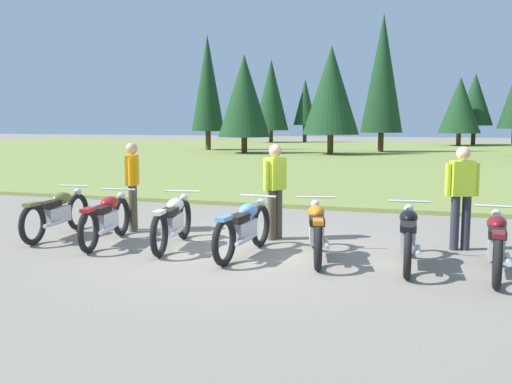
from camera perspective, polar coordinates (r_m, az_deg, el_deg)
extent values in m
plane|color=gray|center=(9.16, -1.15, -6.03)|extent=(140.00, 140.00, 0.00)
cube|color=olive|center=(35.34, 13.08, 3.55)|extent=(80.00, 44.00, 0.10)
cylinder|color=#47331E|center=(49.55, 19.36, 4.87)|extent=(0.36, 0.36, 1.11)
cone|color=#193D1E|center=(49.54, 19.50, 8.10)|extent=(3.33, 3.33, 4.48)
cylinder|color=#47331E|center=(54.36, 1.50, 5.48)|extent=(0.36, 0.36, 1.23)
cone|color=#193D1E|center=(54.40, 1.51, 9.56)|extent=(3.26, 3.26, 6.53)
cylinder|color=#47331E|center=(34.84, 7.35, 4.61)|extent=(0.36, 0.36, 1.29)
cone|color=#193D1E|center=(34.86, 7.43, 9.94)|extent=(3.35, 3.35, 5.19)
cylinder|color=#47331E|center=(40.17, -4.74, 5.03)|extent=(0.36, 0.36, 1.40)
cone|color=#193D1E|center=(40.23, -4.80, 10.68)|extent=(2.24, 2.24, 6.52)
cylinder|color=#47331E|center=(38.18, 12.22, 4.76)|extent=(0.36, 0.36, 1.35)
cone|color=#193D1E|center=(38.28, 12.39, 11.37)|extent=(2.67, 2.67, 7.47)
cylinder|color=#47331E|center=(51.65, 20.66, 5.22)|extent=(0.36, 0.36, 1.72)
cone|color=#193D1E|center=(51.66, 20.81, 8.54)|extent=(3.00, 3.00, 4.28)
cylinder|color=#47331E|center=(35.86, -1.17, 4.58)|extent=(0.36, 0.36, 1.10)
cone|color=#193D1E|center=(35.86, -1.18, 9.48)|extent=(3.21, 3.21, 5.03)
cylinder|color=#47331E|center=(55.15, 4.84, 5.72)|extent=(0.36, 0.36, 1.71)
cone|color=#193D1E|center=(55.17, 4.87, 8.84)|extent=(2.17, 2.17, 4.31)
torus|color=black|center=(11.52, -17.19, -1.88)|extent=(0.15, 0.71, 0.70)
torus|color=black|center=(10.37, -21.19, -3.00)|extent=(0.15, 0.71, 0.70)
cube|color=silver|center=(10.93, -19.09, -2.15)|extent=(0.24, 0.65, 0.28)
ellipsoid|color=brown|center=(11.04, -18.64, -0.58)|extent=(0.29, 0.50, 0.22)
cube|color=black|center=(10.72, -19.78, -1.17)|extent=(0.25, 0.49, 0.10)
cube|color=brown|center=(10.32, -21.27, -1.14)|extent=(0.16, 0.33, 0.06)
cylinder|color=silver|center=(11.38, -17.54, 0.59)|extent=(0.62, 0.07, 0.03)
sphere|color=silver|center=(11.49, -17.21, 0.01)|extent=(0.14, 0.14, 0.14)
cylinder|color=silver|center=(10.63, -19.32, -2.96)|extent=(0.11, 0.55, 0.07)
torus|color=black|center=(10.73, -13.17, -2.39)|extent=(0.22, 0.71, 0.70)
torus|color=black|center=(9.46, -16.20, -3.74)|extent=(0.22, 0.71, 0.70)
cube|color=silver|center=(10.08, -14.60, -2.74)|extent=(0.31, 0.66, 0.28)
ellipsoid|color=#AD1919|center=(10.20, -14.26, -1.02)|extent=(0.34, 0.52, 0.22)
cube|color=black|center=(9.84, -15.12, -1.69)|extent=(0.30, 0.51, 0.10)
cube|color=#AD1919|center=(9.40, -16.27, -1.70)|extent=(0.19, 0.34, 0.06)
cylinder|color=silver|center=(10.57, -13.44, 0.26)|extent=(0.62, 0.14, 0.03)
sphere|color=silver|center=(10.69, -13.18, -0.36)|extent=(0.14, 0.14, 0.14)
cylinder|color=silver|center=(9.77, -14.49, -3.64)|extent=(0.16, 0.55, 0.07)
torus|color=black|center=(10.26, -7.13, -2.68)|extent=(0.21, 0.71, 0.70)
torus|color=black|center=(8.94, -9.53, -4.16)|extent=(0.21, 0.71, 0.70)
cube|color=silver|center=(9.59, -8.25, -3.08)|extent=(0.30, 0.66, 0.28)
ellipsoid|color=beige|center=(9.72, -7.98, -1.27)|extent=(0.33, 0.52, 0.22)
cube|color=black|center=(9.35, -8.66, -1.98)|extent=(0.30, 0.51, 0.10)
cube|color=beige|center=(8.88, -9.57, -2.01)|extent=(0.19, 0.34, 0.06)
cylinder|color=silver|center=(10.09, -7.32, 0.08)|extent=(0.62, 0.13, 0.03)
sphere|color=silver|center=(10.22, -7.13, -0.56)|extent=(0.14, 0.14, 0.14)
cylinder|color=silver|center=(9.29, -7.94, -4.03)|extent=(0.16, 0.55, 0.07)
torus|color=black|center=(9.55, 0.43, -3.35)|extent=(0.15, 0.71, 0.70)
torus|color=black|center=(8.29, -3.16, -4.95)|extent=(0.15, 0.71, 0.70)
cube|color=silver|center=(8.91, -1.24, -3.78)|extent=(0.25, 0.65, 0.28)
ellipsoid|color=#598CC6|center=(9.03, -0.79, -1.83)|extent=(0.30, 0.50, 0.22)
cube|color=black|center=(8.67, -1.82, -2.60)|extent=(0.26, 0.50, 0.10)
cube|color=#598CC6|center=(8.23, -3.18, -2.63)|extent=(0.16, 0.33, 0.06)
cylinder|color=silver|center=(9.38, 0.21, -0.38)|extent=(0.62, 0.08, 0.03)
sphere|color=silver|center=(9.51, 0.48, -1.07)|extent=(0.14, 0.14, 0.14)
cylinder|color=silver|center=(8.60, -1.17, -4.84)|extent=(0.11, 0.55, 0.07)
torus|color=black|center=(9.44, 5.83, -3.50)|extent=(0.26, 0.70, 0.70)
torus|color=black|center=(8.07, 6.12, -5.31)|extent=(0.26, 0.70, 0.70)
cube|color=silver|center=(8.75, 5.97, -4.02)|extent=(0.35, 0.67, 0.28)
ellipsoid|color=orange|center=(8.88, 5.96, -2.02)|extent=(0.37, 0.53, 0.22)
cube|color=black|center=(8.49, 6.03, -2.84)|extent=(0.33, 0.52, 0.10)
cube|color=orange|center=(8.01, 6.15, -2.94)|extent=(0.21, 0.34, 0.06)
cylinder|color=silver|center=(9.27, 5.89, -0.51)|extent=(0.61, 0.18, 0.03)
sphere|color=silver|center=(9.40, 5.86, -1.20)|extent=(0.14, 0.14, 0.14)
cylinder|color=silver|center=(8.48, 6.97, -5.07)|extent=(0.20, 0.55, 0.07)
torus|color=black|center=(9.23, 14.78, -3.95)|extent=(0.14, 0.70, 0.70)
torus|color=black|center=(7.86, 14.74, -5.85)|extent=(0.14, 0.70, 0.70)
cube|color=silver|center=(8.53, 14.77, -4.50)|extent=(0.23, 0.65, 0.28)
ellipsoid|color=black|center=(8.66, 14.83, -2.45)|extent=(0.28, 0.49, 0.22)
cube|color=black|center=(8.27, 14.81, -3.30)|extent=(0.24, 0.49, 0.10)
cube|color=black|center=(7.79, 14.82, -3.41)|extent=(0.16, 0.33, 0.06)
cylinder|color=silver|center=(9.05, 14.88, -0.90)|extent=(0.62, 0.06, 0.03)
sphere|color=silver|center=(9.18, 14.85, -1.60)|extent=(0.14, 0.14, 0.14)
cylinder|color=silver|center=(8.26, 15.72, -5.61)|extent=(0.10, 0.55, 0.07)
torus|color=black|center=(9.11, 22.51, -4.40)|extent=(0.14, 0.70, 0.70)
torus|color=black|center=(7.74, 22.73, -6.36)|extent=(0.14, 0.70, 0.70)
cube|color=silver|center=(8.41, 22.63, -4.97)|extent=(0.24, 0.65, 0.28)
ellipsoid|color=maroon|center=(8.54, 22.69, -2.89)|extent=(0.29, 0.49, 0.22)
cube|color=black|center=(8.16, 22.74, -3.76)|extent=(0.25, 0.49, 0.10)
cube|color=maroon|center=(7.67, 22.85, -3.89)|extent=(0.16, 0.33, 0.06)
cylinder|color=silver|center=(8.93, 22.68, -1.31)|extent=(0.62, 0.07, 0.03)
sphere|color=silver|center=(9.07, 22.62, -2.02)|extent=(0.14, 0.14, 0.14)
cylinder|color=silver|center=(8.15, 23.63, -6.12)|extent=(0.10, 0.55, 0.07)
cylinder|color=#4C4233|center=(11.24, -11.99, -1.47)|extent=(0.14, 0.14, 0.88)
cylinder|color=#4C4233|center=(11.07, -12.09, -1.60)|extent=(0.14, 0.14, 0.88)
cube|color=orange|center=(11.07, -12.14, 2.15)|extent=(0.34, 0.42, 0.56)
sphere|color=tan|center=(11.05, -12.19, 4.22)|extent=(0.22, 0.22, 0.22)
cylinder|color=orange|center=(11.30, -12.00, 2.15)|extent=(0.09, 0.09, 0.52)
cylinder|color=orange|center=(10.85, -12.27, 1.94)|extent=(0.09, 0.09, 0.52)
cylinder|color=#4C4233|center=(10.20, 2.22, -2.18)|extent=(0.14, 0.14, 0.88)
cylinder|color=#4C4233|center=(10.07, 1.54, -2.29)|extent=(0.14, 0.14, 0.88)
cube|color=#C6E52D|center=(10.04, 1.90, 1.82)|extent=(0.35, 0.42, 0.56)
sphere|color=tan|center=(10.02, 1.91, 4.10)|extent=(0.22, 0.22, 0.22)
cylinder|color=#C6E52D|center=(10.22, 2.75, 1.79)|extent=(0.09, 0.09, 0.52)
cylinder|color=#C6E52D|center=(9.88, 1.01, 1.62)|extent=(0.09, 0.09, 0.52)
cylinder|color=#2D2D38|center=(9.83, 19.04, -2.91)|extent=(0.14, 0.14, 0.88)
cylinder|color=#2D2D38|center=(9.89, 20.02, -2.89)|extent=(0.14, 0.14, 0.88)
cube|color=#C6E52D|center=(9.76, 19.70, 1.27)|extent=(0.41, 0.33, 0.56)
sphere|color=beige|center=(9.74, 19.80, 3.61)|extent=(0.22, 0.22, 0.22)
cylinder|color=#C6E52D|center=(9.69, 18.43, 1.16)|extent=(0.09, 0.09, 0.52)
cylinder|color=#C6E52D|center=(9.85, 20.95, 1.14)|extent=(0.09, 0.09, 0.52)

